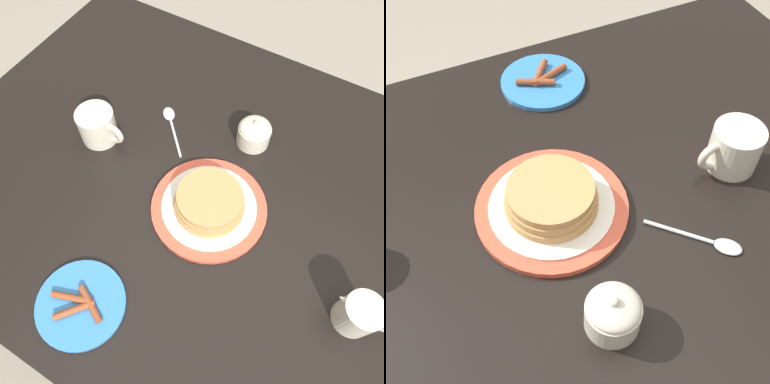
% 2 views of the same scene
% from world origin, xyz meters
% --- Properties ---
extents(ground_plane, '(8.00, 8.00, 0.00)m').
position_xyz_m(ground_plane, '(0.00, 0.00, 0.00)').
color(ground_plane, gray).
extents(dining_table, '(1.46, 1.00, 0.76)m').
position_xyz_m(dining_table, '(0.00, 0.00, 0.65)').
color(dining_table, black).
rests_on(dining_table, ground_plane).
extents(pancake_plate, '(0.26, 0.26, 0.06)m').
position_xyz_m(pancake_plate, '(-0.02, -0.05, 0.78)').
color(pancake_plate, '#DB5138').
rests_on(pancake_plate, dining_table).
extents(side_plate_bacon, '(0.18, 0.18, 0.02)m').
position_xyz_m(side_plate_bacon, '(-0.13, -0.36, 0.76)').
color(side_plate_bacon, '#337AC6').
rests_on(side_plate_bacon, dining_table).
extents(coffee_mug, '(0.12, 0.09, 0.09)m').
position_xyz_m(coffee_mug, '(-0.36, -0.01, 0.80)').
color(coffee_mug, beige).
rests_on(coffee_mug, dining_table).
extents(sugar_bowl, '(0.08, 0.08, 0.08)m').
position_xyz_m(sugar_bowl, '(-0.02, 0.17, 0.79)').
color(sugar_bowl, beige).
rests_on(sugar_bowl, dining_table).
extents(spoon, '(0.13, 0.13, 0.01)m').
position_xyz_m(spoon, '(-0.23, 0.12, 0.76)').
color(spoon, silver).
rests_on(spoon, dining_table).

